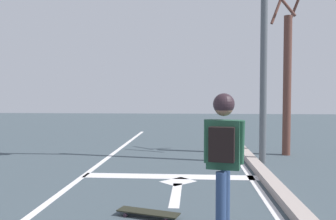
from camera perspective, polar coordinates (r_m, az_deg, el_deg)
lane_line_center at (r=5.73m, az=-18.94°, el=-14.03°), size 0.12×20.00×0.01m
lane_line_curbside at (r=5.42m, az=16.45°, el=-14.95°), size 0.12×20.00×0.01m
stop_bar at (r=7.08m, az=0.36°, el=-10.67°), size 3.45×0.40×0.01m
lane_arrow_stem at (r=5.88m, az=1.29°, el=-13.45°), size 0.16×1.40×0.01m
lane_arrow_head at (r=6.70m, az=1.64°, el=-11.44°), size 0.71×0.71×0.01m
curb_strip at (r=5.46m, az=19.11°, el=-14.13°), size 0.24×24.00×0.14m
skater at (r=3.84m, az=8.92°, el=-6.09°), size 0.43×0.60×1.56m
spare_skateboard at (r=4.85m, az=-3.24°, el=-16.20°), size 0.87×0.45×0.08m
traffic_signal_mast at (r=8.67m, az=7.91°, el=16.96°), size 4.97×0.34×5.57m
roadside_tree at (r=9.89m, az=18.66°, el=4.94°), size 0.89×0.92×4.66m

